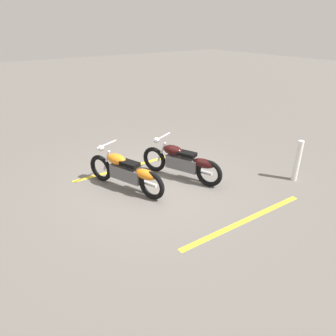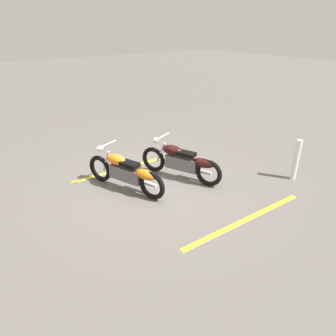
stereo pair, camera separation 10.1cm
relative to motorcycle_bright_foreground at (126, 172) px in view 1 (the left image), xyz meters
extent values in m
plane|color=#66605B|center=(0.11, 0.67, -0.46)|extent=(60.00, 60.00, 0.00)
torus|color=black|center=(-0.78, -0.29, -0.13)|extent=(0.67, 0.34, 0.67)
torus|color=black|center=(0.68, 0.25, -0.13)|extent=(0.67, 0.34, 0.67)
cube|color=#59595E|center=(-0.01, -0.01, -0.04)|extent=(0.86, 0.50, 0.32)
ellipsoid|color=orange|center=(-0.26, -0.10, 0.26)|extent=(0.58, 0.44, 0.24)
ellipsoid|color=orange|center=(0.53, 0.19, 0.10)|extent=(0.61, 0.42, 0.22)
cube|color=black|center=(0.12, 0.04, 0.24)|extent=(0.50, 0.38, 0.09)
cylinder|color=silver|center=(-0.57, -0.21, 0.13)|extent=(0.27, 0.15, 0.56)
cylinder|color=silver|center=(-0.52, -0.20, 0.56)|extent=(0.25, 0.59, 0.04)
sphere|color=silver|center=(-0.71, -0.27, 0.42)|extent=(0.15, 0.15, 0.15)
cylinder|color=silver|center=(0.32, 0.26, -0.20)|extent=(0.69, 0.33, 0.09)
torus|color=black|center=(-0.46, 1.06, -0.13)|extent=(0.66, 0.36, 0.67)
torus|color=black|center=(0.98, 1.67, -0.13)|extent=(0.66, 0.36, 0.67)
cube|color=#59595E|center=(0.31, 1.38, -0.04)|extent=(0.86, 0.53, 0.32)
ellipsoid|color=black|center=(0.06, 1.28, 0.26)|extent=(0.59, 0.46, 0.24)
ellipsoid|color=black|center=(0.83, 1.60, 0.10)|extent=(0.61, 0.44, 0.22)
cube|color=black|center=(0.43, 1.43, 0.24)|extent=(0.50, 0.39, 0.09)
cylinder|color=silver|center=(-0.24, 1.15, 0.13)|extent=(0.27, 0.16, 0.56)
cylinder|color=silver|center=(-0.20, 1.17, 0.56)|extent=(0.27, 0.59, 0.04)
sphere|color=silver|center=(-0.38, 1.09, 0.42)|extent=(0.15, 0.15, 0.15)
cylinder|color=silver|center=(0.62, 1.67, -0.20)|extent=(0.68, 0.36, 0.09)
cylinder|color=white|center=(1.99, 3.63, 0.06)|extent=(0.14, 0.14, 1.04)
cube|color=yellow|center=(-1.06, 0.67, -0.46)|extent=(0.23, 3.20, 0.01)
cube|color=yellow|center=(2.47, 1.29, -0.46)|extent=(0.23, 3.20, 0.01)
camera|label=1|loc=(5.56, -2.81, 3.08)|focal=32.11mm
camera|label=2|loc=(5.50, -2.90, 3.08)|focal=32.11mm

